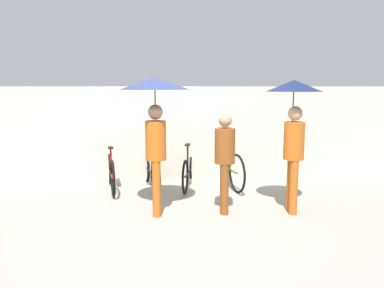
# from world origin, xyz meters

# --- Properties ---
(ground_plane) EXTENTS (30.00, 30.00, 0.00)m
(ground_plane) POSITION_xyz_m (0.00, 0.00, 0.00)
(ground_plane) COLOR gray
(back_wall) EXTENTS (11.02, 0.12, 2.00)m
(back_wall) POSITION_xyz_m (0.00, 2.18, 1.00)
(back_wall) COLOR beige
(back_wall) RESTS_ON ground
(parked_bicycle_0) EXTENTS (0.48, 1.63, 0.97)m
(parked_bicycle_0) POSITION_xyz_m (-1.15, 1.78, 0.36)
(parked_bicycle_0) COLOR black
(parked_bicycle_0) RESTS_ON ground
(parked_bicycle_1) EXTENTS (0.52, 1.71, 1.01)m
(parked_bicycle_1) POSITION_xyz_m (-0.38, 1.77, 0.37)
(parked_bicycle_1) COLOR black
(parked_bicycle_1) RESTS_ON ground
(parked_bicycle_2) EXTENTS (0.55, 1.64, 1.04)m
(parked_bicycle_2) POSITION_xyz_m (0.39, 1.85, 0.35)
(parked_bicycle_2) COLOR black
(parked_bicycle_2) RESTS_ON ground
(parked_bicycle_3) EXTENTS (0.50, 1.76, 1.04)m
(parked_bicycle_3) POSITION_xyz_m (1.15, 1.83, 0.39)
(parked_bicycle_3) COLOR black
(parked_bicycle_3) RESTS_ON ground
(pedestrian_leading) EXTENTS (1.11, 1.11, 2.13)m
(pedestrian_leading) POSITION_xyz_m (-0.28, 0.34, 1.72)
(pedestrian_leading) COLOR #B25619
(pedestrian_leading) RESTS_ON ground
(pedestrian_center) EXTENTS (0.32, 0.32, 1.59)m
(pedestrian_center) POSITION_xyz_m (0.80, 0.24, 0.92)
(pedestrian_center) COLOR brown
(pedestrian_center) RESTS_ON ground
(pedestrian_trailing) EXTENTS (0.88, 0.88, 2.10)m
(pedestrian_trailing) POSITION_xyz_m (1.88, 0.21, 1.59)
(pedestrian_trailing) COLOR #B25619
(pedestrian_trailing) RESTS_ON ground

